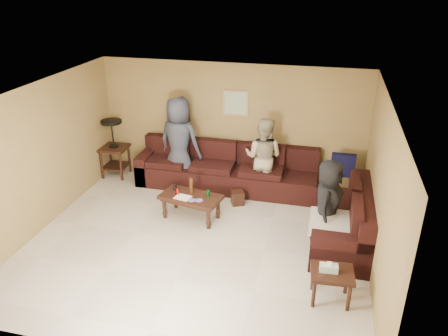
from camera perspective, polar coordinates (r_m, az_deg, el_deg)
name	(u,v)px	position (r m, az deg, el deg)	size (l,w,h in m)	color
room	(195,149)	(6.66, -3.83, 2.44)	(5.60, 5.50, 2.50)	beige
sectional_sofa	(261,189)	(8.40, 4.83, -2.72)	(4.65, 2.90, 0.97)	black
coffee_table	(191,199)	(7.91, -4.36, -4.05)	(1.17, 0.74, 0.74)	black
end_table_left	(114,147)	(9.71, -14.17, 2.66)	(0.57, 0.57, 1.27)	black
side_table_right	(331,275)	(6.22, 13.85, -13.47)	(0.61, 0.51, 0.62)	black
waste_bin	(238,198)	(8.46, 1.78, -3.88)	(0.23, 0.23, 0.27)	black
wall_art	(236,103)	(8.89, 1.56, 8.47)	(0.52, 0.04, 0.52)	tan
person_left	(179,142)	(8.98, -5.83, 3.39)	(0.92, 0.60, 1.88)	#343848
person_middle	(263,157)	(8.61, 5.14, 1.45)	(0.78, 0.60, 1.60)	tan
person_right	(328,204)	(7.17, 13.38, -4.60)	(0.73, 0.48, 1.50)	black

